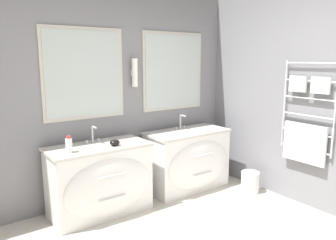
{
  "coord_description": "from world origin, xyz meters",
  "views": [
    {
      "loc": [
        -1.65,
        -1.52,
        1.72
      ],
      "look_at": [
        0.5,
        1.44,
        1.04
      ],
      "focal_mm": 35.0,
      "sensor_mm": 36.0,
      "label": 1
    }
  ],
  "objects_px": {
    "amenity_bowl": "(115,143)",
    "waste_bin": "(250,182)",
    "vanity_left": "(101,180)",
    "vanity_right": "(188,160)",
    "toiletry_bottle": "(69,145)"
  },
  "relations": [
    {
      "from": "amenity_bowl",
      "to": "waste_bin",
      "type": "xyz_separation_m",
      "value": [
        1.68,
        -0.5,
        -0.68
      ]
    },
    {
      "from": "waste_bin",
      "to": "amenity_bowl",
      "type": "bearing_deg",
      "value": 163.42
    },
    {
      "from": "vanity_left",
      "to": "waste_bin",
      "type": "relative_size",
      "value": 4.09
    },
    {
      "from": "vanity_right",
      "to": "toiletry_bottle",
      "type": "xyz_separation_m",
      "value": [
        -1.61,
        -0.05,
        0.47
      ]
    },
    {
      "from": "amenity_bowl",
      "to": "toiletry_bottle",
      "type": "bearing_deg",
      "value": 176.92
    },
    {
      "from": "waste_bin",
      "to": "vanity_left",
      "type": "bearing_deg",
      "value": 162.33
    },
    {
      "from": "vanity_left",
      "to": "amenity_bowl",
      "type": "relative_size",
      "value": 10.06
    },
    {
      "from": "vanity_left",
      "to": "vanity_right",
      "type": "bearing_deg",
      "value": 0.0
    },
    {
      "from": "vanity_right",
      "to": "amenity_bowl",
      "type": "bearing_deg",
      "value": -175.83
    },
    {
      "from": "toiletry_bottle",
      "to": "waste_bin",
      "type": "distance_m",
      "value": 2.36
    },
    {
      "from": "amenity_bowl",
      "to": "vanity_left",
      "type": "bearing_deg",
      "value": 150.7
    },
    {
      "from": "vanity_left",
      "to": "toiletry_bottle",
      "type": "height_order",
      "value": "toiletry_bottle"
    },
    {
      "from": "vanity_right",
      "to": "waste_bin",
      "type": "relative_size",
      "value": 4.09
    },
    {
      "from": "toiletry_bottle",
      "to": "amenity_bowl",
      "type": "xyz_separation_m",
      "value": [
        0.5,
        -0.03,
        -0.05
      ]
    },
    {
      "from": "vanity_left",
      "to": "toiletry_bottle",
      "type": "bearing_deg",
      "value": -171.22
    }
  ]
}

